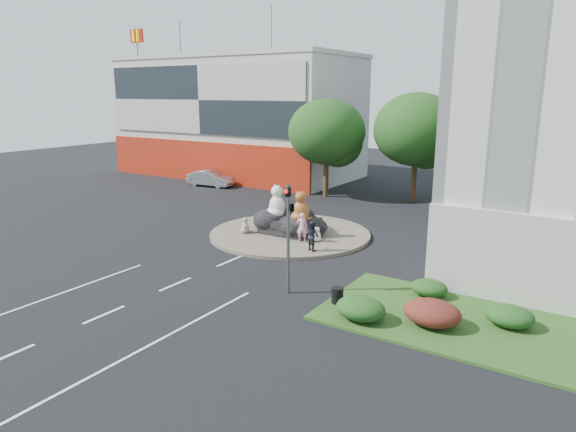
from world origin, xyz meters
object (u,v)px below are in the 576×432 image
(pedestrian_pink, at_px, (302,227))
(litter_bin, at_px, (337,295))
(cat_tabby, at_px, (301,206))
(kitten_calico, at_px, (245,225))
(parked_car, at_px, (211,178))
(kitten_white, at_px, (317,234))
(cat_white, at_px, (277,201))
(pedestrian_dark, at_px, (312,236))

(pedestrian_pink, bearing_deg, litter_bin, 106.00)
(cat_tabby, bearing_deg, kitten_calico, -175.54)
(cat_tabby, xyz_separation_m, parked_car, (-16.64, 10.86, -1.34))
(kitten_white, distance_m, parked_car, 21.14)
(cat_white, bearing_deg, cat_tabby, 19.15)
(cat_tabby, relative_size, litter_bin, 2.96)
(litter_bin, bearing_deg, kitten_calico, 146.56)
(kitten_calico, relative_size, parked_car, 0.22)
(kitten_calico, distance_m, litter_bin, 11.73)
(kitten_white, bearing_deg, cat_tabby, 148.81)
(cat_white, distance_m, kitten_calico, 2.48)
(pedestrian_pink, bearing_deg, parked_car, -59.24)
(cat_white, relative_size, pedestrian_pink, 1.21)
(cat_tabby, bearing_deg, kitten_white, -27.58)
(kitten_calico, distance_m, pedestrian_dark, 5.40)
(parked_car, bearing_deg, pedestrian_pink, -130.67)
(kitten_white, relative_size, pedestrian_pink, 0.50)
(kitten_calico, relative_size, litter_bin, 1.54)
(cat_tabby, xyz_separation_m, kitten_calico, (-3.34, -1.15, -1.38))
(parked_car, height_order, litter_bin, parked_car)
(pedestrian_pink, bearing_deg, cat_white, -49.71)
(kitten_calico, height_order, pedestrian_dark, pedestrian_dark)
(kitten_white, bearing_deg, kitten_calico, 172.16)
(pedestrian_pink, xyz_separation_m, litter_bin, (5.77, -6.65, -0.63))
(kitten_white, relative_size, litter_bin, 1.32)
(pedestrian_pink, bearing_deg, pedestrian_dark, 116.47)
(kitten_white, distance_m, pedestrian_pink, 1.01)
(kitten_calico, relative_size, pedestrian_dark, 0.62)
(cat_white, height_order, litter_bin, cat_white)
(kitten_white, distance_m, pedestrian_dark, 1.87)
(kitten_calico, relative_size, pedestrian_pink, 0.58)
(cat_white, bearing_deg, kitten_calico, -111.28)
(litter_bin, bearing_deg, kitten_white, 125.06)
(cat_tabby, bearing_deg, pedestrian_pink, -69.42)
(cat_tabby, distance_m, pedestrian_dark, 3.01)
(cat_white, distance_m, kitten_white, 3.57)
(cat_white, height_order, kitten_calico, cat_white)
(cat_white, xyz_separation_m, litter_bin, (8.31, -7.83, -1.71))
(parked_car, relative_size, litter_bin, 6.84)
(kitten_calico, distance_m, parked_car, 17.92)
(cat_white, relative_size, pedestrian_dark, 1.28)
(kitten_white, relative_size, parked_car, 0.19)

